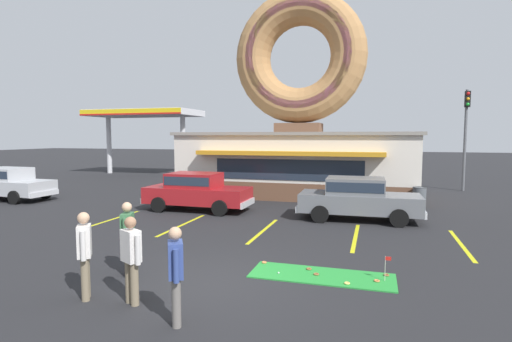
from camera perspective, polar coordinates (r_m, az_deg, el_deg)
ground_plane at (r=8.93m, az=-6.93°, el=-15.70°), size 160.00×160.00×0.00m
donut_shop_building at (r=21.98m, az=6.14°, el=6.48°), size 12.30×6.75×10.96m
putting_mat at (r=9.41m, az=9.37°, el=-14.55°), size 3.21×1.13×0.03m
mini_donut_near_left at (r=9.70m, az=18.12°, el=-13.93°), size 0.13×0.13×0.04m
mini_donut_near_right at (r=9.39m, az=8.60°, el=-14.36°), size 0.13×0.13×0.04m
mini_donut_mid_left at (r=8.98m, az=12.88°, el=-15.35°), size 0.13×0.13×0.04m
mini_donut_mid_centre at (r=10.10m, az=1.19°, el=-12.91°), size 0.13×0.13×0.04m
mini_donut_mid_right at (r=9.71m, az=7.57°, el=-13.69°), size 0.13×0.13×0.04m
mini_donut_far_left at (r=9.28m, az=16.88°, el=-14.77°), size 0.13×0.13×0.04m
golf_ball at (r=9.38m, az=3.25°, el=-14.32°), size 0.04×0.04×0.04m
putting_flag_pin at (r=9.24m, az=18.21°, el=-12.33°), size 0.13×0.01×0.55m
car_silver at (r=23.26m, az=-31.95°, el=-1.40°), size 4.59×2.04×1.60m
car_grey at (r=15.51m, az=14.34°, el=-3.63°), size 4.60×2.06×1.60m
car_red at (r=17.18m, az=-8.48°, el=-2.70°), size 4.57×2.00×1.60m
pedestrian_blue_sweater_man at (r=8.49m, az=-23.29°, el=-10.45°), size 0.41×0.51×1.71m
pedestrian_hooded_kid at (r=9.54m, az=-17.87°, el=-8.69°), size 0.36×0.56×1.68m
pedestrian_leather_jacket_man at (r=7.96m, az=-17.41°, el=-11.50°), size 0.54×0.39×1.67m
pedestrian_clipboard_woman at (r=6.94m, az=-11.40°, el=-13.81°), size 0.40×0.53×1.67m
trash_bin at (r=18.62m, az=22.28°, el=-3.58°), size 0.57×0.57×0.97m
traffic_light_pole at (r=25.85m, az=27.79°, el=5.64°), size 0.28×0.47×5.80m
gas_station_canopy at (r=34.46m, az=-15.70°, el=7.63°), size 9.00×4.46×5.30m
parking_stripe_far_left at (r=16.15m, az=-20.04°, el=-6.57°), size 0.12×3.60×0.01m
parking_stripe_left at (r=14.58m, az=-10.47°, el=-7.57°), size 0.12×3.60×0.01m
parking_stripe_mid_left at (r=13.51m, az=1.06°, el=-8.50°), size 0.12×3.60×0.01m
parking_stripe_centre at (r=13.04m, az=14.02°, el=-9.13°), size 0.12×3.60×0.01m
parking_stripe_mid_right at (r=13.26m, az=27.26°, el=-9.31°), size 0.12×3.60×0.01m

